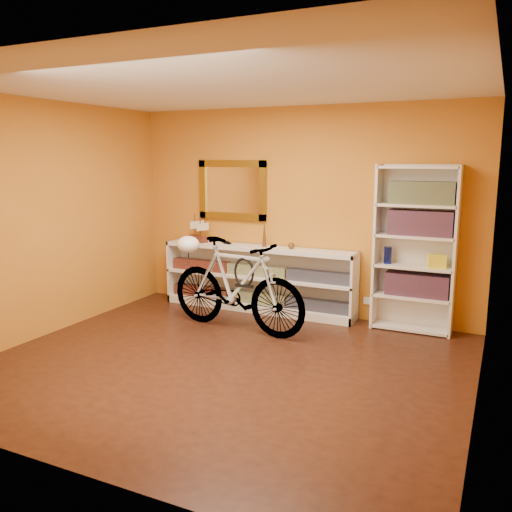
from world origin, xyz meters
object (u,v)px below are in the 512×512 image
at_px(bicycle, 236,285).
at_px(helmet, 188,244).
at_px(console_unit, 258,279).
at_px(bookcase, 415,249).

distance_m(bicycle, helmet, 0.81).
bearing_deg(helmet, bicycle, -7.22).
height_order(console_unit, helmet, helmet).
relative_size(bookcase, bicycle, 1.04).
bearing_deg(console_unit, bookcase, 0.73).
xyz_separation_m(console_unit, bookcase, (1.95, 0.03, 0.52)).
xyz_separation_m(console_unit, helmet, (-0.57, -0.76, 0.52)).
distance_m(bookcase, helmet, 2.64).
xyz_separation_m(bicycle, helmet, (-0.69, 0.09, 0.41)).
xyz_separation_m(console_unit, bicycle, (0.13, -0.85, 0.11)).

